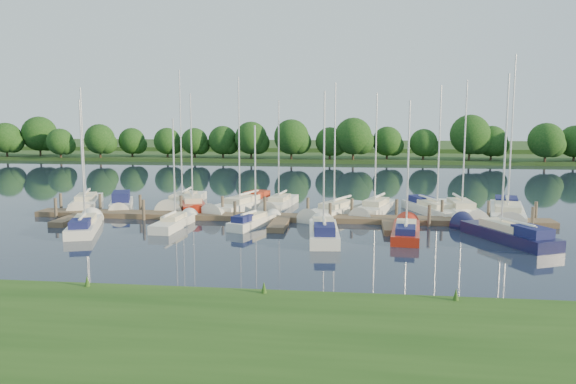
# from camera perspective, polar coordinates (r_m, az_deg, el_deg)

# --- Properties ---
(ground) EXTENTS (260.00, 260.00, 0.00)m
(ground) POSITION_cam_1_polar(r_m,az_deg,el_deg) (35.72, -2.03, -5.22)
(ground) COLOR #182030
(ground) RESTS_ON ground
(near_bank) EXTENTS (90.00, 10.00, 0.50)m
(near_bank) POSITION_cam_1_polar(r_m,az_deg,el_deg) (20.68, -9.13, -14.40)
(near_bank) COLOR #1D4112
(near_bank) RESTS_ON ground
(dock) EXTENTS (40.00, 6.00, 0.40)m
(dock) POSITION_cam_1_polar(r_m,az_deg,el_deg) (42.76, -0.51, -2.77)
(dock) COLOR brown
(dock) RESTS_ON ground
(mooring_pilings) EXTENTS (38.24, 2.84, 2.00)m
(mooring_pilings) POSITION_cam_1_polar(r_m,az_deg,el_deg) (43.79, -0.32, -1.99)
(mooring_pilings) COLOR #473D33
(mooring_pilings) RESTS_ON ground
(far_shore) EXTENTS (180.00, 30.00, 0.60)m
(far_shore) POSITION_cam_1_polar(r_m,az_deg,el_deg) (109.79, 4.06, 3.71)
(far_shore) COLOR #264219
(far_shore) RESTS_ON ground
(distant_hill) EXTENTS (220.00, 40.00, 1.40)m
(distant_hill) POSITION_cam_1_polar(r_m,az_deg,el_deg) (134.69, 4.59, 4.62)
(distant_hill) COLOR #2B4920
(distant_hill) RESTS_ON ground
(treeline) EXTENTS (145.64, 10.37, 8.16)m
(treeline) POSITION_cam_1_polar(r_m,az_deg,el_deg) (96.51, 2.36, 5.43)
(treeline) COLOR #38281C
(treeline) RESTS_ON ground
(sailboat_n_0) EXTENTS (4.24, 8.49, 10.83)m
(sailboat_n_0) POSITION_cam_1_polar(r_m,az_deg,el_deg) (52.74, -19.82, -1.14)
(sailboat_n_0) COLOR silver
(sailboat_n_0) RESTS_ON ground
(motorboat) EXTENTS (3.42, 6.13, 1.82)m
(motorboat) POSITION_cam_1_polar(r_m,az_deg,el_deg) (50.81, -16.58, -1.23)
(motorboat) COLOR silver
(motorboat) RESTS_ON ground
(sailboat_n_2) EXTENTS (2.82, 9.87, 12.37)m
(sailboat_n_2) POSITION_cam_1_polar(r_m,az_deg,el_deg) (51.19, -10.61, -1.08)
(sailboat_n_2) COLOR silver
(sailboat_n_2) RESTS_ON ground
(sailboat_n_3) EXTENTS (4.15, 7.89, 10.28)m
(sailboat_n_3) POSITION_cam_1_polar(r_m,az_deg,el_deg) (48.79, -9.67, -1.47)
(sailboat_n_3) COLOR #9F1F0E
(sailboat_n_3) RESTS_ON ground
(sailboat_n_4) EXTENTS (4.62, 9.13, 11.65)m
(sailboat_n_4) POSITION_cam_1_polar(r_m,az_deg,el_deg) (48.35, -4.64, -1.41)
(sailboat_n_4) COLOR silver
(sailboat_n_4) RESTS_ON ground
(sailboat_n_5) EXTENTS (2.58, 7.70, 9.72)m
(sailboat_n_5) POSITION_cam_1_polar(r_m,az_deg,el_deg) (49.62, -0.87, -1.22)
(sailboat_n_5) COLOR silver
(sailboat_n_5) RESTS_ON ground
(sailboat_n_6) EXTENTS (5.10, 8.43, 11.00)m
(sailboat_n_6) POSITION_cam_1_polar(r_m,az_deg,el_deg) (45.68, 4.84, -2.03)
(sailboat_n_6) COLOR silver
(sailboat_n_6) RESTS_ON ground
(sailboat_n_7) EXTENTS (3.97, 7.95, 10.28)m
(sailboat_n_7) POSITION_cam_1_polar(r_m,az_deg,el_deg) (47.05, 8.89, -1.80)
(sailboat_n_7) COLOR silver
(sailboat_n_7) RESTS_ON ground
(sailboat_n_8) EXTENTS (4.59, 8.41, 10.78)m
(sailboat_n_8) POSITION_cam_1_polar(r_m,az_deg,el_deg) (47.52, 14.63, -1.82)
(sailboat_n_8) COLOR silver
(sailboat_n_8) RESTS_ON ground
(sailboat_n_9) EXTENTS (2.58, 8.79, 11.24)m
(sailboat_n_9) POSITION_cam_1_polar(r_m,az_deg,el_deg) (47.58, 17.15, -1.94)
(sailboat_n_9) COLOR silver
(sailboat_n_9) RESTS_ON ground
(sailboat_n_10) EXTENTS (4.30, 10.51, 13.07)m
(sailboat_n_10) POSITION_cam_1_polar(r_m,az_deg,el_deg) (47.71, 21.37, -2.06)
(sailboat_n_10) COLOR silver
(sailboat_n_10) RESTS_ON ground
(sailboat_s_0) EXTENTS (3.70, 7.39, 9.47)m
(sailboat_s_0) POSITION_cam_1_polar(r_m,az_deg,el_deg) (41.90, -19.96, -3.30)
(sailboat_s_0) COLOR silver
(sailboat_s_0) RESTS_ON ground
(sailboat_s_1) EXTENTS (1.77, 6.33, 8.15)m
(sailboat_s_1) POSITION_cam_1_polar(r_m,az_deg,el_deg) (41.50, -11.48, -3.15)
(sailboat_s_1) COLOR silver
(sailboat_s_1) RESTS_ON ground
(sailboat_s_2) EXTENTS (2.96, 5.86, 7.65)m
(sailboat_s_2) POSITION_cam_1_polar(r_m,az_deg,el_deg) (41.01, -3.55, -3.08)
(sailboat_s_2) COLOR silver
(sailboat_s_2) RESTS_ON ground
(sailboat_s_3) EXTENTS (2.38, 7.78, 10.04)m
(sailboat_s_3) POSITION_cam_1_polar(r_m,az_deg,el_deg) (37.01, 3.63, -4.23)
(sailboat_s_3) COLOR silver
(sailboat_s_3) RESTS_ON ground
(sailboat_s_4) EXTENTS (2.41, 7.44, 9.36)m
(sailboat_s_4) POSITION_cam_1_polar(r_m,az_deg,el_deg) (38.49, 11.91, -3.97)
(sailboat_s_4) COLOR #9F1F0E
(sailboat_s_4) RESTS_ON ground
(sailboat_s_5) EXTENTS (5.11, 8.43, 11.12)m
(sailboat_s_5) POSITION_cam_1_polar(r_m,az_deg,el_deg) (39.01, 21.23, -4.13)
(sailboat_s_5) COLOR #101238
(sailboat_s_5) RESTS_ON ground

